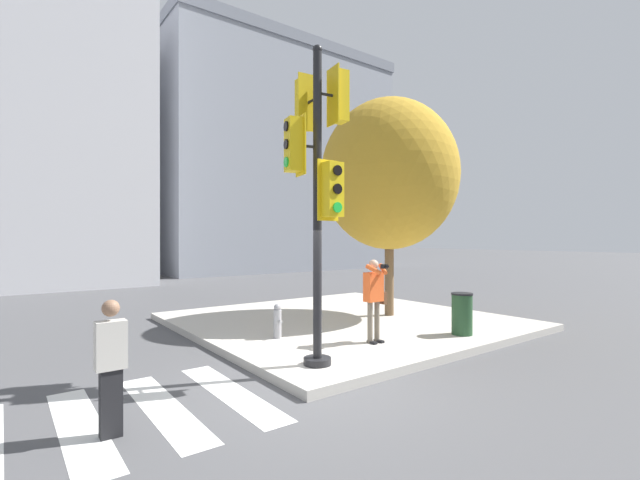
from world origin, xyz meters
The scene contains 10 objects.
ground_plane centered at (0.00, 0.00, 0.00)m, with size 160.00×160.00×0.00m, color #4C4C4F.
sidewalk_corner centered at (3.50, 3.50, 0.08)m, with size 8.00×8.00×0.17m.
crosswalk_stripes centered at (-3.73, 0.55, 0.00)m, with size 5.56×3.00×0.01m.
traffic_signal_pole centered at (0.39, 0.46, 3.64)m, with size 1.19×1.19×5.54m.
person_photographer centered at (2.29, 1.01, 1.21)m, with size 0.58×0.54×1.74m.
pedestrian_distant centered at (-2.97, 0.04, 0.86)m, with size 0.34×0.20×1.63m.
street_tree centered at (4.87, 3.08, 4.18)m, with size 3.89×3.89×6.16m.
fire_hydrant centered at (0.85, 2.57, 0.54)m, with size 0.18×0.24×0.76m.
trash_bin centered at (4.40, 0.35, 0.64)m, with size 0.48×0.48×0.95m.
building_right centered at (13.18, 23.58, 8.49)m, with size 17.99×8.62×16.95m.
Camera 1 is at (-4.00, -5.50, 2.35)m, focal length 24.00 mm.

